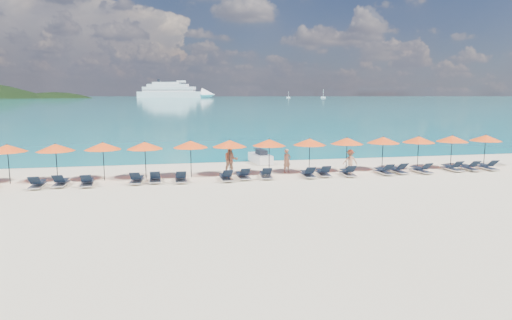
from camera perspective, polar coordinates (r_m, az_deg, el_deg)
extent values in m
plane|color=beige|center=(22.09, 1.49, -4.24)|extent=(1400.00, 1400.00, 0.00)
cube|color=#1FA9B2|center=(681.04, -10.76, 8.19)|extent=(1600.00, 1300.00, 0.01)
ellipsoid|color=black|center=(600.24, -25.09, 4.12)|extent=(162.00, 126.00, 85.50)
cube|color=white|center=(634.28, -11.36, 8.53)|extent=(94.95, 50.42, 8.65)
cone|color=white|center=(615.82, -6.36, 8.65)|extent=(24.60, 24.60, 19.02)
cube|color=white|center=(634.95, -11.53, 9.23)|extent=(76.27, 41.14, 6.92)
cube|color=white|center=(635.66, -11.69, 9.69)|extent=(59.68, 33.36, 4.32)
cube|color=white|center=(636.38, -11.85, 10.00)|extent=(41.00, 24.08, 3.03)
cube|color=black|center=(634.94, -11.53, 9.11)|extent=(77.22, 41.65, 0.78)
cube|color=black|center=(634.97, -11.54, 9.39)|extent=(75.32, 40.64, 0.78)
cylinder|color=black|center=(640.99, -12.87, 10.27)|extent=(3.80, 3.80, 4.76)
cube|color=white|center=(613.17, 8.95, 8.27)|extent=(6.39, 2.13, 1.70)
cylinder|color=white|center=(613.16, 8.96, 8.79)|extent=(0.38, 0.38, 10.65)
cube|color=white|center=(620.05, 4.35, 8.34)|extent=(5.24, 1.75, 1.40)
cylinder|color=white|center=(620.04, 4.36, 8.76)|extent=(0.31, 0.31, 8.73)
cube|color=silver|center=(31.17, 0.58, 0.23)|extent=(1.38, 2.86, 0.63)
cube|color=black|center=(30.89, 0.72, 1.01)|extent=(0.72, 1.21, 0.40)
cylinder|color=black|center=(31.73, 0.18, 1.53)|extent=(0.63, 0.15, 0.07)
imported|color=tan|center=(27.38, 4.15, -0.11)|extent=(0.64, 0.52, 1.52)
imported|color=tan|center=(26.47, -3.39, -0.02)|extent=(0.92, 0.54, 1.87)
imported|color=tan|center=(28.16, 12.45, -0.10)|extent=(1.00, 0.58, 1.46)
cylinder|color=black|center=(27.44, -30.10, -0.54)|extent=(0.05, 0.05, 2.20)
cone|color=#FF5016|center=(27.32, -30.25, 1.37)|extent=(2.10, 2.10, 0.42)
sphere|color=black|center=(27.30, -30.28, 1.83)|extent=(0.08, 0.08, 0.08)
cylinder|color=black|center=(26.54, -25.04, -0.45)|extent=(0.05, 0.05, 2.20)
cone|color=#FF5016|center=(26.43, -25.17, 1.52)|extent=(2.10, 2.10, 0.42)
sphere|color=black|center=(26.40, -25.20, 1.99)|extent=(0.08, 0.08, 0.08)
cylinder|color=black|center=(26.24, -19.65, -0.23)|extent=(0.05, 0.05, 2.20)
cone|color=#FF5016|center=(26.12, -19.75, 1.76)|extent=(2.10, 2.10, 0.42)
sphere|color=black|center=(26.10, -19.78, 2.24)|extent=(0.08, 0.08, 0.08)
cylinder|color=black|center=(25.80, -14.52, -0.15)|extent=(0.05, 0.05, 2.20)
cone|color=#FF5016|center=(25.68, -14.60, 1.88)|extent=(2.10, 2.10, 0.42)
sphere|color=black|center=(25.66, -14.62, 2.37)|extent=(0.08, 0.08, 0.08)
cylinder|color=black|center=(25.93, -8.67, 0.08)|extent=(0.05, 0.05, 2.20)
cone|color=#FF5016|center=(25.81, -8.72, 2.10)|extent=(2.10, 2.10, 0.42)
sphere|color=black|center=(25.78, -8.73, 2.58)|extent=(0.08, 0.08, 0.08)
cylinder|color=black|center=(26.03, -3.52, 0.19)|extent=(0.05, 0.05, 2.20)
cone|color=#FF5016|center=(25.91, -3.54, 2.21)|extent=(2.10, 2.10, 0.42)
sphere|color=black|center=(25.88, -3.54, 2.69)|extent=(0.08, 0.08, 0.08)
cylinder|color=black|center=(26.52, 1.77, 0.37)|extent=(0.05, 0.05, 2.20)
cone|color=#FF5016|center=(26.41, 1.78, 2.34)|extent=(2.10, 2.10, 0.42)
sphere|color=black|center=(26.38, 1.78, 2.82)|extent=(0.08, 0.08, 0.08)
cylinder|color=black|center=(27.11, 7.13, 0.49)|extent=(0.05, 0.05, 2.20)
cone|color=#FF5016|center=(27.00, 7.17, 2.42)|extent=(2.10, 2.10, 0.42)
sphere|color=black|center=(26.97, 7.18, 2.88)|extent=(0.08, 0.08, 0.08)
cylinder|color=black|center=(28.08, 11.98, 0.65)|extent=(0.05, 0.05, 2.20)
cone|color=#FF5016|center=(27.97, 12.04, 2.51)|extent=(2.10, 2.10, 0.42)
sphere|color=black|center=(27.95, 12.05, 2.96)|extent=(0.08, 0.08, 0.08)
cylinder|color=black|center=(29.19, 16.52, 0.78)|extent=(0.05, 0.05, 2.20)
cone|color=#FF5016|center=(29.08, 16.60, 2.57)|extent=(2.10, 2.10, 0.42)
sphere|color=black|center=(29.06, 16.62, 3.00)|extent=(0.08, 0.08, 0.08)
cylinder|color=black|center=(30.26, 20.79, 0.84)|extent=(0.05, 0.05, 2.20)
cone|color=#FF5016|center=(30.15, 20.88, 2.57)|extent=(2.10, 2.10, 0.42)
sphere|color=black|center=(30.13, 20.90, 2.99)|extent=(0.08, 0.08, 0.08)
cylinder|color=black|center=(31.68, 24.59, 0.95)|extent=(0.05, 0.05, 2.20)
cone|color=#FF5016|center=(31.58, 24.70, 2.60)|extent=(2.10, 2.10, 0.42)
sphere|color=black|center=(31.56, 24.73, 3.00)|extent=(0.08, 0.08, 0.08)
cylinder|color=black|center=(33.23, 28.19, 1.03)|extent=(0.05, 0.05, 2.20)
cone|color=#FF5016|center=(33.13, 28.31, 2.61)|extent=(2.10, 2.10, 0.42)
sphere|color=black|center=(33.11, 28.33, 2.98)|extent=(0.08, 0.08, 0.08)
cube|color=silver|center=(25.71, -27.10, -3.04)|extent=(0.68, 1.72, 0.06)
cube|color=black|center=(25.92, -26.99, -2.58)|extent=(0.59, 1.12, 0.04)
cube|color=black|center=(25.11, -27.46, -2.37)|extent=(0.57, 0.56, 0.43)
cube|color=silver|center=(25.66, -24.55, -2.89)|extent=(0.63, 1.71, 0.06)
cube|color=black|center=(25.87, -24.45, -2.43)|extent=(0.56, 1.10, 0.04)
cube|color=black|center=(25.06, -24.88, -2.22)|extent=(0.55, 0.54, 0.43)
cube|color=silver|center=(25.14, -21.57, -2.94)|extent=(0.78, 1.75, 0.06)
cube|color=black|center=(25.35, -21.55, -2.47)|extent=(0.65, 1.15, 0.04)
cube|color=black|center=(24.52, -21.74, -2.25)|extent=(0.60, 0.59, 0.43)
cube|color=silver|center=(25.01, -15.59, -2.70)|extent=(0.75, 1.74, 0.06)
cube|color=black|center=(25.22, -15.52, -2.23)|extent=(0.63, 1.14, 0.04)
cube|color=black|center=(24.40, -15.83, -2.01)|extent=(0.59, 0.58, 0.43)
cube|color=silver|center=(25.03, -13.29, -2.60)|extent=(0.67, 1.72, 0.06)
cube|color=black|center=(25.25, -13.29, -2.13)|extent=(0.58, 1.12, 0.04)
cube|color=black|center=(24.42, -13.33, -1.91)|extent=(0.57, 0.55, 0.43)
cube|color=silver|center=(24.80, -10.00, -2.60)|extent=(0.66, 1.72, 0.06)
cube|color=black|center=(25.02, -10.03, -2.13)|extent=(0.58, 1.11, 0.04)
cube|color=black|center=(24.19, -9.96, -1.90)|extent=(0.56, 0.55, 0.43)
cube|color=silver|center=(24.88, -4.00, -2.46)|extent=(0.69, 1.73, 0.06)
cube|color=black|center=(25.09, -4.10, -1.99)|extent=(0.60, 1.12, 0.04)
cube|color=black|center=(24.27, -3.79, -1.75)|extent=(0.57, 0.56, 0.43)
cube|color=silver|center=(25.33, -1.76, -2.23)|extent=(0.74, 1.74, 0.06)
cube|color=black|center=(25.54, -1.89, -1.78)|extent=(0.62, 1.14, 0.04)
cube|color=black|center=(24.73, -1.47, -1.54)|extent=(0.59, 0.57, 0.43)
cube|color=silver|center=(25.51, 1.32, -2.15)|extent=(0.77, 1.75, 0.06)
cube|color=black|center=(25.72, 1.25, -1.70)|extent=(0.65, 1.15, 0.04)
cube|color=black|center=(24.90, 1.48, -1.47)|extent=(0.60, 0.59, 0.43)
cube|color=silver|center=(26.00, 6.93, -2.01)|extent=(0.71, 1.73, 0.06)
cube|color=black|center=(26.21, 6.79, -1.56)|extent=(0.61, 1.13, 0.04)
cube|color=black|center=(25.41, 7.26, -1.33)|extent=(0.58, 0.57, 0.43)
cube|color=silver|center=(26.53, 8.95, -1.84)|extent=(0.76, 1.75, 0.06)
cube|color=black|center=(26.74, 8.82, -1.40)|extent=(0.64, 1.14, 0.04)
cube|color=black|center=(25.93, 9.29, -1.17)|extent=(0.59, 0.58, 0.43)
cube|color=silver|center=(26.85, 12.12, -1.80)|extent=(0.75, 1.74, 0.06)
cube|color=black|center=(27.05, 11.96, -1.37)|extent=(0.63, 1.14, 0.04)
cube|color=black|center=(26.26, 12.53, -1.14)|extent=(0.59, 0.58, 0.43)
cube|color=silver|center=(27.94, 16.66, -1.56)|extent=(0.68, 1.72, 0.06)
cube|color=black|center=(28.13, 16.43, -1.16)|extent=(0.59, 1.12, 0.04)
cube|color=black|center=(27.41, 17.27, -0.92)|extent=(0.57, 0.56, 0.43)
cube|color=silver|center=(28.60, 18.34, -1.41)|extent=(0.67, 1.72, 0.06)
cube|color=black|center=(28.79, 18.10, -1.01)|extent=(0.58, 1.12, 0.04)
cube|color=black|center=(28.07, 18.95, -0.78)|extent=(0.57, 0.55, 0.43)
cube|color=silver|center=(29.18, 21.13, -1.36)|extent=(0.78, 1.75, 0.06)
cube|color=black|center=(29.34, 20.85, -0.97)|extent=(0.65, 1.15, 0.04)
cube|color=black|center=(28.68, 21.84, -0.74)|extent=(0.60, 0.59, 0.43)
cube|color=silver|center=(30.76, 24.65, -1.08)|extent=(0.64, 1.71, 0.06)
cube|color=black|center=(30.94, 24.40, -0.71)|extent=(0.56, 1.11, 0.04)
cube|color=black|center=(30.27, 25.32, -0.48)|extent=(0.56, 0.54, 0.43)
cube|color=silver|center=(31.40, 26.51, -1.02)|extent=(0.67, 1.72, 0.06)
cube|color=black|center=(31.57, 26.26, -0.66)|extent=(0.59, 1.12, 0.04)
cube|color=black|center=(30.90, 27.15, -0.44)|extent=(0.57, 0.55, 0.43)
cube|color=silver|center=(32.24, 28.40, -0.92)|extent=(0.69, 1.72, 0.06)
cube|color=black|center=(32.41, 28.15, -0.57)|extent=(0.59, 1.12, 0.04)
cube|color=black|center=(31.75, 29.05, -0.35)|extent=(0.57, 0.56, 0.43)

